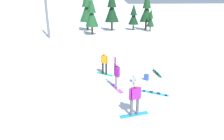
{
  "coord_description": "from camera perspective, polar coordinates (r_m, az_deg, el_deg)",
  "views": [
    {
      "loc": [
        -6.97,
        -8.32,
        5.35
      ],
      "look_at": [
        -3.51,
        3.61,
        1.0
      ],
      "focal_mm": 31.55,
      "sensor_mm": 36.0,
      "label": 1
    }
  ],
  "objects": [
    {
      "name": "snowboarder_foreground",
      "position": [
        9.64,
        6.64,
        -8.13
      ],
      "size": [
        1.51,
        0.32,
        1.75
      ],
      "color": "#1E8CD8",
      "rests_on": "ground_plane"
    },
    {
      "name": "backpack_grey",
      "position": [
        13.82,
        6.3,
        -2.64
      ],
      "size": [
        0.35,
        0.37,
        0.47
      ],
      "color": "gray",
      "rests_on": "ground_plane"
    },
    {
      "name": "loose_snowboard_far_spare",
      "position": [
        15.66,
        12.87,
        -0.7
      ],
      "size": [
        0.38,
        1.89,
        0.24
      ],
      "color": "#19B259",
      "rests_on": "ground_plane"
    },
    {
      "name": "pine_tree_slender",
      "position": [
        33.56,
        -5.9,
        15.89
      ],
      "size": [
        2.19,
        2.19,
        6.25
      ],
      "color": "#472D19",
      "rests_on": "ground_plane"
    },
    {
      "name": "pine_tree_young",
      "position": [
        38.79,
        -7.31,
        17.38
      ],
      "size": [
        2.82,
        2.82,
        7.61
      ],
      "color": "#472D19",
      "rests_on": "ground_plane"
    },
    {
      "name": "pine_tree_tall",
      "position": [
        39.56,
        6.28,
        15.33
      ],
      "size": [
        2.01,
        2.01,
        4.92
      ],
      "color": "#472D19",
      "rests_on": "ground_plane"
    },
    {
      "name": "snowboarder_background",
      "position": [
        14.93,
        -2.21,
        2.16
      ],
      "size": [
        1.18,
        1.27,
        1.78
      ],
      "color": "#19B259",
      "rests_on": "ground_plane"
    },
    {
      "name": "pine_tree_leaning",
      "position": [
        40.0,
        10.02,
        16.93
      ],
      "size": [
        2.52,
        2.52,
        7.13
      ],
      "color": "#472D19",
      "rests_on": "ground_plane"
    },
    {
      "name": "ground_plane",
      "position": [
        12.1,
        21.46,
        -8.39
      ],
      "size": [
        800.0,
        800.0,
        0.0
      ],
      "primitive_type": "plane",
      "color": "silver"
    },
    {
      "name": "pine_tree_short",
      "position": [
        37.99,
        11.14,
        14.27
      ],
      "size": [
        1.42,
        1.42,
        4.11
      ],
      "color": "#472D19",
      "rests_on": "ground_plane"
    },
    {
      "name": "backpack_blue",
      "position": [
        14.27,
        9.95,
        -2.09
      ],
      "size": [
        0.37,
        0.38,
        0.47
      ],
      "color": "#2D4C9E",
      "rests_on": "ground_plane"
    },
    {
      "name": "pine_tree_twin",
      "position": [
        38.27,
        -0.04,
        17.44
      ],
      "size": [
        2.66,
        2.66,
        7.53
      ],
      "color": "#472D19",
      "rests_on": "ground_plane"
    },
    {
      "name": "loose_snowboard_near_left",
      "position": [
        12.44,
        12.3,
        -6.53
      ],
      "size": [
        1.48,
        1.39,
        0.09
      ],
      "color": "#1E8CD8",
      "rests_on": "ground_plane"
    },
    {
      "name": "snowboarder_midground",
      "position": [
        12.42,
        1.42,
        -1.33
      ],
      "size": [
        0.49,
        1.57,
        2.05
      ],
      "color": "#993FD8",
      "rests_on": "ground_plane"
    }
  ]
}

